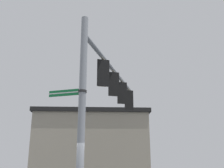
# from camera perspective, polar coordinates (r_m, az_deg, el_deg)

# --- Properties ---
(signal_pole) EXTENTS (0.25, 0.25, 7.16)m
(signal_pole) POSITION_cam_1_polar(r_m,az_deg,el_deg) (9.41, -6.28, -5.56)
(signal_pole) COLOR gray
(signal_pole) RESTS_ON ground
(mast_arm) EXTENTS (3.91, 6.76, 0.19)m
(mast_arm) POSITION_cam_1_polar(r_m,az_deg,el_deg) (13.69, 0.13, 3.06)
(mast_arm) COLOR gray
(traffic_light_nearest_pole) EXTENTS (0.54, 0.49, 1.31)m
(traffic_light_nearest_pole) POSITION_cam_1_polar(r_m,az_deg,el_deg) (11.98, -2.01, 2.07)
(traffic_light_nearest_pole) COLOR black
(traffic_light_mid_inner) EXTENTS (0.54, 0.49, 1.31)m
(traffic_light_mid_inner) POSITION_cam_1_polar(r_m,az_deg,el_deg) (13.51, 0.19, -0.21)
(traffic_light_mid_inner) COLOR black
(traffic_light_mid_outer) EXTENTS (0.54, 0.49, 1.31)m
(traffic_light_mid_outer) POSITION_cam_1_polar(r_m,az_deg,el_deg) (15.07, 1.93, -2.03)
(traffic_light_mid_outer) COLOR black
(traffic_light_arm_end) EXTENTS (0.54, 0.49, 1.31)m
(traffic_light_arm_end) POSITION_cam_1_polar(r_m,az_deg,el_deg) (16.66, 3.36, -3.49)
(traffic_light_arm_end) COLOR black
(street_name_sign) EXTENTS (1.27, 0.79, 0.22)m
(street_name_sign) POSITION_cam_1_polar(r_m,az_deg,el_deg) (9.71, -8.23, -1.71)
(street_name_sign) COLOR #147238
(storefront_building) EXTENTS (9.84, 9.62, 5.91)m
(storefront_building) POSITION_cam_1_polar(r_m,az_deg,el_deg) (22.93, -4.26, -14.07)
(storefront_building) COLOR #A89E89
(storefront_building) RESTS_ON ground
(tree_by_storefront) EXTENTS (2.97, 2.97, 5.71)m
(tree_by_storefront) POSITION_cam_1_polar(r_m,az_deg,el_deg) (22.75, 0.17, -11.01)
(tree_by_storefront) COLOR #4C3823
(tree_by_storefront) RESTS_ON ground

